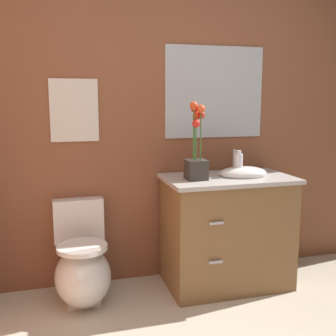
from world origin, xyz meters
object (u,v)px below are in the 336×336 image
Objects in this scene: flower_vase at (196,154)px; wall_mirror at (215,92)px; soap_bottle at (238,164)px; wall_poster at (74,110)px; vanity_cabinet at (227,230)px; toilet at (82,268)px.

wall_mirror is at bearing 51.36° from flower_vase.
wall_poster reaches higher than soap_bottle.
vanity_cabinet is 1.27× the size of wall_mirror.
soap_bottle is (1.15, -0.03, 0.68)m from toilet.
toilet is 0.68× the size of vanity_cabinet.
toilet is 3.62× the size of soap_bottle.
wall_mirror is (-0.08, 0.29, 0.53)m from soap_bottle.
toilet is at bearing 178.68° from soap_bottle.
soap_bottle is (0.34, 0.04, -0.10)m from flower_vase.
wall_mirror reaches higher than flower_vase.
flower_vase is at bearing -172.45° from vanity_cabinet.
flower_vase is at bearing -22.16° from wall_poster.
wall_mirror is at bearing 0.00° from wall_poster.
wall_poster reaches higher than vanity_cabinet.
vanity_cabinet is 1.06m from wall_mirror.
toilet is at bearing -90.00° from wall_poster.
toilet is 1.64m from wall_mirror.
wall_poster is at bearing 165.66° from soap_bottle.
toilet is at bearing -165.98° from wall_mirror.
flower_vase is at bearing -174.13° from soap_bottle.
wall_mirror is at bearing 90.54° from vanity_cabinet.
toilet is 1.12m from flower_vase.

